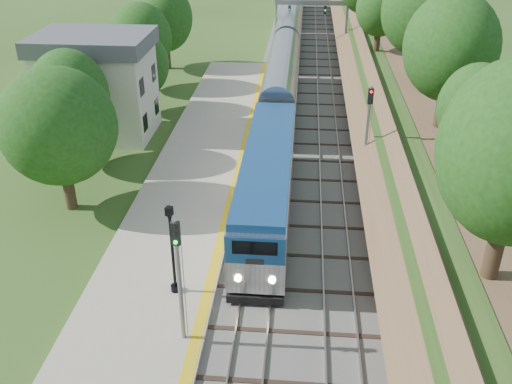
# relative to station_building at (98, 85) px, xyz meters

# --- Properties ---
(trackbed) EXTENTS (9.50, 170.00, 0.28)m
(trackbed) POSITION_rel_station_building_xyz_m (16.00, 30.00, -4.02)
(trackbed) COLOR #4C4944
(trackbed) RESTS_ON ground
(platform) EXTENTS (6.40, 68.00, 0.38)m
(platform) POSITION_rel_station_building_xyz_m (8.80, -14.00, -3.90)
(platform) COLOR #A39983
(platform) RESTS_ON ground
(yellow_stripe) EXTENTS (0.55, 68.00, 0.01)m
(yellow_stripe) POSITION_rel_station_building_xyz_m (11.65, -14.00, -3.70)
(yellow_stripe) COLOR gold
(yellow_stripe) RESTS_ON platform
(embankment) EXTENTS (10.64, 170.00, 11.70)m
(embankment) POSITION_rel_station_building_xyz_m (24.35, 30.00, -2.14)
(embankment) COLOR brown
(embankment) RESTS_ON ground
(station_building) EXTENTS (8.60, 6.60, 8.00)m
(station_building) POSITION_rel_station_building_xyz_m (0.00, 0.00, 0.00)
(station_building) COLOR #EBE8D0
(station_building) RESTS_ON ground
(signal_gantry) EXTENTS (8.40, 0.38, 6.20)m
(signal_gantry) POSITION_rel_station_building_xyz_m (16.47, 24.99, 0.73)
(signal_gantry) COLOR slate
(signal_gantry) RESTS_ON ground
(trees_behind_platform) EXTENTS (7.82, 53.32, 7.21)m
(trees_behind_platform) POSITION_rel_station_building_xyz_m (2.83, -9.33, 0.44)
(trees_behind_platform) COLOR #332316
(trees_behind_platform) RESTS_ON ground
(train) EXTENTS (2.82, 113.25, 4.14)m
(train) POSITION_rel_station_building_xyz_m (14.00, 35.25, -1.95)
(train) COLOR black
(train) RESTS_ON trackbed
(lamppost_far) EXTENTS (0.47, 0.47, 4.71)m
(lamppost_far) POSITION_rel_station_building_xyz_m (10.07, -19.82, -1.61)
(lamppost_far) COLOR black
(lamppost_far) RESTS_ON platform
(signal_platform) EXTENTS (0.35, 0.28, 6.02)m
(signal_platform) POSITION_rel_station_building_xyz_m (11.10, -22.98, -0.01)
(signal_platform) COLOR slate
(signal_platform) RESTS_ON platform
(signal_farside) EXTENTS (0.35, 0.28, 6.36)m
(signal_farside) POSITION_rel_station_building_xyz_m (20.20, -6.11, -0.09)
(signal_farside) COLOR slate
(signal_farside) RESTS_ON ground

